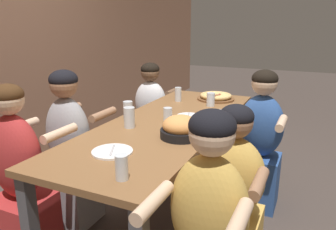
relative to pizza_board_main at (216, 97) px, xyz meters
name	(u,v)px	position (x,y,z in m)	size (l,w,h in m)	color
ground_plane	(168,212)	(-0.85, 0.12, -0.82)	(18.00, 18.00, 0.00)	#423833
dining_table	(168,132)	(-0.85, 0.12, -0.12)	(2.24, 0.81, 0.79)	brown
pizza_board_main	(216,97)	(0.00, 0.00, 0.00)	(0.36, 0.36, 0.06)	brown
skillet_bowl	(181,128)	(-1.14, -0.10, 0.03)	(0.39, 0.27, 0.15)	black
empty_plate_a	(112,152)	(-1.54, 0.16, -0.02)	(0.24, 0.24, 0.02)	white
empty_plate_b	(189,116)	(-0.67, 0.02, -0.02)	(0.19, 0.19, 0.02)	white
empty_plate_c	(216,112)	(-0.47, -0.14, -0.02)	(0.19, 0.19, 0.02)	white
drinking_glass_a	(129,119)	(-1.10, 0.31, 0.03)	(0.08, 0.08, 0.15)	silver
drinking_glass_b	(178,95)	(-0.21, 0.31, 0.03)	(0.06, 0.06, 0.13)	silver
drinking_glass_c	(211,100)	(-0.26, -0.03, 0.02)	(0.07, 0.07, 0.12)	silver
drinking_glass_d	(122,167)	(-1.80, -0.08, 0.03)	(0.06, 0.06, 0.13)	silver
drinking_glass_e	(128,111)	(-0.93, 0.42, 0.03)	(0.07, 0.07, 0.14)	silver
drinking_glass_f	(168,115)	(-0.83, 0.13, 0.02)	(0.07, 0.07, 0.10)	silver
diner_far_right	(151,117)	(0.06, 0.75, -0.31)	(0.51, 0.40, 1.10)	silver
diner_far_midleft	(70,155)	(-1.24, 0.75, -0.26)	(0.51, 0.40, 1.19)	#99999E
diner_far_left	(20,184)	(-1.71, 0.75, -0.28)	(0.51, 0.40, 1.17)	#B22D2D
diner_near_midright	(259,146)	(-0.41, -0.51, -0.28)	(0.51, 0.40, 1.16)	#2D5193
diner_near_midleft	(231,205)	(-1.33, -0.51, -0.32)	(0.51, 0.40, 1.09)	gold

